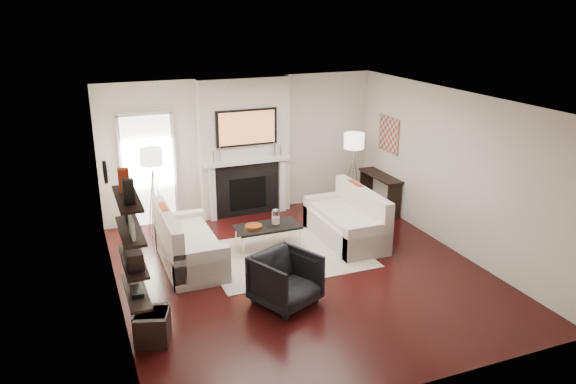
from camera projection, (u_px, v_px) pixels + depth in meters
name	position (u px, v px, depth m)	size (l,w,h in m)	color
room_envelope	(303.00, 191.00, 8.38)	(6.00, 6.00, 6.00)	black
chimney_breast	(245.00, 148.00, 10.91)	(1.80, 0.25, 2.70)	silver
fireplace_surround	(248.00, 190.00, 11.06)	(1.30, 0.02, 1.04)	black
firebox	(248.00, 194.00, 11.08)	(0.75, 0.02, 0.65)	black
mantel_pilaster_l	(212.00, 193.00, 10.77)	(0.12, 0.08, 1.10)	white
mantel_pilaster_r	(282.00, 185.00, 11.27)	(0.12, 0.08, 1.10)	white
mantel_shelf	(248.00, 161.00, 10.82)	(1.70, 0.18, 0.07)	white
tv_body	(247.00, 128.00, 10.63)	(1.20, 0.06, 0.70)	black
tv_screen	(247.00, 128.00, 10.61)	(1.10, 0.01, 0.62)	#BF723F
candlestick_l_tall	(220.00, 155.00, 10.58)	(0.04, 0.04, 0.30)	silver
candlestick_l_short	(213.00, 157.00, 10.54)	(0.04, 0.04, 0.24)	silver
candlestick_r_tall	(274.00, 149.00, 10.97)	(0.04, 0.04, 0.30)	silver
candlestick_r_short	(280.00, 150.00, 11.02)	(0.04, 0.04, 0.24)	silver
hallway_panel	(149.00, 171.00, 10.45)	(0.90, 0.02, 2.10)	white
door_trim_l	(122.00, 174.00, 10.26)	(0.06, 0.06, 2.16)	white
door_trim_r	(174.00, 169.00, 10.60)	(0.06, 0.06, 2.16)	white
door_trim_top	(144.00, 114.00, 10.09)	(1.02, 0.06, 0.06)	white
rug	(286.00, 255.00, 9.42)	(2.60, 2.00, 0.01)	#BEB29C
loveseat_left_base	(190.00, 252.00, 9.04)	(0.85, 1.80, 0.42)	silver
loveseat_left_back	(168.00, 237.00, 8.82)	(0.18, 1.80, 0.80)	silver
loveseat_left_arm_n	(202.00, 268.00, 8.30)	(0.85, 0.18, 0.60)	silver
loveseat_left_arm_s	(180.00, 229.00, 9.72)	(0.85, 0.18, 0.60)	silver
loveseat_left_cushion	(193.00, 237.00, 8.97)	(0.63, 1.44, 0.10)	silver
pillow_left_orange	(164.00, 219.00, 9.02)	(0.10, 0.42, 0.42)	#AD3015
pillow_left_charcoal	(171.00, 233.00, 8.49)	(0.10, 0.40, 0.40)	black
loveseat_right_base	(345.00, 229.00, 9.97)	(0.85, 1.80, 0.42)	silver
loveseat_right_back	(362.00, 210.00, 9.98)	(0.18, 1.80, 0.80)	silver
loveseat_right_arm_n	(368.00, 241.00, 9.23)	(0.85, 0.18, 0.60)	silver
loveseat_right_arm_s	(326.00, 209.00, 10.65)	(0.85, 0.18, 0.60)	silver
loveseat_right_cushion	(343.00, 216.00, 9.87)	(0.63, 1.44, 0.10)	silver
pillow_right_orange	(355.00, 194.00, 10.18)	(0.10, 0.42, 0.42)	#AD3015
pillow_right_charcoal	(371.00, 205.00, 9.66)	(0.10, 0.40, 0.40)	black
coffee_table	(268.00, 227.00, 9.56)	(1.10, 0.55, 0.04)	black
coffee_leg_nw	(244.00, 248.00, 9.25)	(0.02, 0.02, 0.38)	silver
coffee_leg_ne	(299.00, 239.00, 9.61)	(0.02, 0.02, 0.38)	silver
coffee_leg_sw	(236.00, 238.00, 9.64)	(0.02, 0.02, 0.38)	silver
coffee_leg_se	(290.00, 230.00, 9.99)	(0.02, 0.02, 0.38)	silver
hurricane_glass	(276.00, 217.00, 9.56)	(0.14, 0.14, 0.24)	white
hurricane_candle	(276.00, 220.00, 9.58)	(0.09, 0.09, 0.14)	white
copper_bowl	(254.00, 226.00, 9.45)	(0.29, 0.29, 0.05)	#9D491A
armchair	(286.00, 277.00, 7.79)	(0.79, 0.74, 0.81)	black
lamp_left_post	(155.00, 202.00, 10.16)	(0.02, 0.02, 1.20)	silver
lamp_left_shade	(151.00, 157.00, 9.88)	(0.40, 0.40, 0.30)	white
lamp_left_leg_a	(161.00, 201.00, 10.19)	(0.02, 0.02, 1.25)	silver
lamp_left_leg_b	(151.00, 201.00, 10.22)	(0.02, 0.02, 1.25)	silver
lamp_left_leg_c	(152.00, 204.00, 10.05)	(0.02, 0.02, 1.25)	silver
lamp_right_post	(352.00, 182.00, 11.30)	(0.02, 0.02, 1.20)	silver
lamp_right_shade	(354.00, 141.00, 11.03)	(0.40, 0.40, 0.30)	white
lamp_right_leg_a	(357.00, 181.00, 11.34)	(0.02, 0.02, 1.25)	silver
lamp_right_leg_b	(348.00, 181.00, 11.36)	(0.02, 0.02, 1.25)	silver
lamp_right_leg_c	(352.00, 184.00, 11.20)	(0.02, 0.02, 1.25)	silver
console_top	(381.00, 176.00, 11.26)	(0.35, 1.20, 0.04)	black
console_leg_n	(394.00, 202.00, 10.89)	(0.30, 0.04, 0.71)	black
console_leg_s	(366.00, 186.00, 11.86)	(0.30, 0.04, 0.71)	black
wall_art	(389.00, 135.00, 11.08)	(0.03, 0.70, 0.70)	#A26151
shelf_bottom	(136.00, 292.00, 6.79)	(0.25, 1.00, 0.04)	black
shelf_lower	(133.00, 262.00, 6.66)	(0.25, 1.00, 0.04)	black
shelf_upper	(130.00, 231.00, 6.53)	(0.25, 1.00, 0.04)	black
shelf_top	(127.00, 198.00, 6.40)	(0.25, 1.00, 0.04)	black
decor_magfile_a	(129.00, 192.00, 6.14)	(0.12, 0.10, 0.28)	black
decor_magfile_b	(124.00, 180.00, 6.54)	(0.12, 0.10, 0.28)	#AD3015
decor_frame_a	(132.00, 228.00, 6.29)	(0.04, 0.30, 0.22)	white
decor_frame_b	(127.00, 214.00, 6.76)	(0.04, 0.22, 0.18)	black
decor_wine_rack	(135.00, 260.00, 6.45)	(0.18, 0.25, 0.20)	black
decor_box_small	(130.00, 247.00, 6.88)	(0.15, 0.12, 0.12)	black
decor_books	(137.00, 293.00, 6.68)	(0.14, 0.20, 0.05)	black
decor_box_tall	(133.00, 276.00, 6.95)	(0.10, 0.10, 0.18)	white
clock_rim	(105.00, 172.00, 8.10)	(0.34, 0.34, 0.04)	black
clock_face	(107.00, 172.00, 8.11)	(0.29, 0.29, 0.01)	white
ottoman_near	(152.00, 325.00, 7.01)	(0.40, 0.40, 0.40)	black
ottoman_far	(153.00, 328.00, 6.95)	(0.40, 0.40, 0.40)	black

